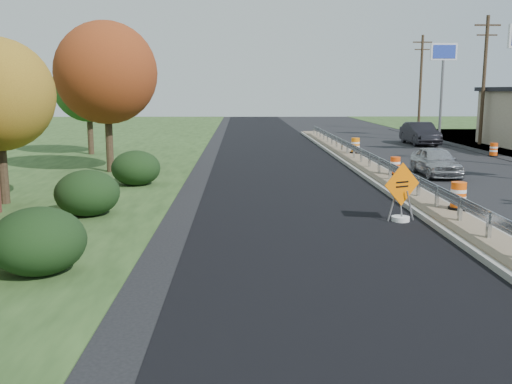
{
  "coord_description": "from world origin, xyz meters",
  "views": [
    {
      "loc": [
        -6.51,
        -18.37,
        4.05
      ],
      "look_at": [
        -6.06,
        -1.9,
        1.1
      ],
      "focal_mm": 40.0,
      "sensor_mm": 36.0,
      "label": 1
    }
  ],
  "objects_px": {
    "barrel_shoulder_far": "(416,136)",
    "barrel_median_far": "(355,146)",
    "barrel_median_mid": "(395,166)",
    "barrel_median_near": "(458,196)",
    "car_silver": "(436,161)",
    "car_dark_mid": "(420,133)",
    "caution_sign": "(401,207)",
    "barrel_shoulder_mid": "(494,150)"
  },
  "relations": [
    {
      "from": "caution_sign",
      "to": "barrel_median_mid",
      "type": "distance_m",
      "value": 8.61
    },
    {
      "from": "barrel_median_far",
      "to": "barrel_shoulder_mid",
      "type": "height_order",
      "value": "barrel_median_far"
    },
    {
      "from": "barrel_median_near",
      "to": "car_dark_mid",
      "type": "distance_m",
      "value": 25.41
    },
    {
      "from": "caution_sign",
      "to": "barrel_shoulder_far",
      "type": "xyz_separation_m",
      "value": [
        9.16,
        28.44,
        -0.05
      ]
    },
    {
      "from": "barrel_median_near",
      "to": "car_silver",
      "type": "xyz_separation_m",
      "value": [
        2.29,
        8.86,
        0.03
      ]
    },
    {
      "from": "barrel_median_mid",
      "to": "barrel_shoulder_mid",
      "type": "height_order",
      "value": "barrel_median_mid"
    },
    {
      "from": "barrel_median_near",
      "to": "car_dark_mid",
      "type": "height_order",
      "value": "car_dark_mid"
    },
    {
      "from": "barrel_median_mid",
      "to": "barrel_median_near",
      "type": "bearing_deg",
      "value": -90.0
    },
    {
      "from": "barrel_median_mid",
      "to": "car_dark_mid",
      "type": "xyz_separation_m",
      "value": [
        6.45,
        16.94,
        0.21
      ]
    },
    {
      "from": "barrel_shoulder_mid",
      "to": "car_silver",
      "type": "relative_size",
      "value": 0.21
    },
    {
      "from": "barrel_shoulder_far",
      "to": "barrel_median_near",
      "type": "bearing_deg",
      "value": -104.37
    },
    {
      "from": "car_silver",
      "to": "car_dark_mid",
      "type": "height_order",
      "value": "car_dark_mid"
    },
    {
      "from": "barrel_median_near",
      "to": "barrel_shoulder_mid",
      "type": "relative_size",
      "value": 1.06
    },
    {
      "from": "barrel_median_near",
      "to": "barrel_median_mid",
      "type": "distance_m",
      "value": 7.64
    },
    {
      "from": "barrel_median_near",
      "to": "barrel_median_far",
      "type": "distance_m",
      "value": 16.77
    },
    {
      "from": "barrel_median_mid",
      "to": "car_silver",
      "type": "bearing_deg",
      "value": 27.95
    },
    {
      "from": "caution_sign",
      "to": "barrel_shoulder_mid",
      "type": "height_order",
      "value": "caution_sign"
    },
    {
      "from": "caution_sign",
      "to": "car_dark_mid",
      "type": "height_order",
      "value": "caution_sign"
    },
    {
      "from": "barrel_median_near",
      "to": "barrel_median_mid",
      "type": "xyz_separation_m",
      "value": [
        -0.0,
        7.64,
        -0.03
      ]
    },
    {
      "from": "barrel_shoulder_far",
      "to": "caution_sign",
      "type": "bearing_deg",
      "value": -107.86
    },
    {
      "from": "barrel_median_far",
      "to": "barrel_shoulder_mid",
      "type": "relative_size",
      "value": 1.12
    },
    {
      "from": "barrel_shoulder_far",
      "to": "car_dark_mid",
      "type": "relative_size",
      "value": 0.17
    },
    {
      "from": "car_dark_mid",
      "to": "barrel_shoulder_far",
      "type": "bearing_deg",
      "value": 78.12
    },
    {
      "from": "barrel_shoulder_far",
      "to": "car_dark_mid",
      "type": "bearing_deg",
      "value": -101.72
    },
    {
      "from": "barrel_median_mid",
      "to": "car_dark_mid",
      "type": "distance_m",
      "value": 18.13
    },
    {
      "from": "barrel_shoulder_far",
      "to": "barrel_shoulder_mid",
      "type": "bearing_deg",
      "value": -82.42
    },
    {
      "from": "barrel_median_near",
      "to": "barrel_shoulder_far",
      "type": "height_order",
      "value": "barrel_median_near"
    },
    {
      "from": "car_silver",
      "to": "caution_sign",
      "type": "bearing_deg",
      "value": -114.02
    },
    {
      "from": "barrel_median_mid",
      "to": "car_dark_mid",
      "type": "relative_size",
      "value": 0.16
    },
    {
      "from": "car_dark_mid",
      "to": "barrel_median_mid",
      "type": "bearing_deg",
      "value": -111.01
    },
    {
      "from": "barrel_median_mid",
      "to": "barrel_median_far",
      "type": "xyz_separation_m",
      "value": [
        0.0,
        9.13,
        0.05
      ]
    },
    {
      "from": "barrel_median_near",
      "to": "barrel_median_far",
      "type": "bearing_deg",
      "value": 90.0
    },
    {
      "from": "caution_sign",
      "to": "barrel_median_near",
      "type": "xyz_separation_m",
      "value": [
        2.06,
        0.72,
        0.19
      ]
    },
    {
      "from": "barrel_median_far",
      "to": "barrel_shoulder_mid",
      "type": "distance_m",
      "value": 8.58
    },
    {
      "from": "barrel_median_far",
      "to": "barrel_shoulder_far",
      "type": "height_order",
      "value": "barrel_median_far"
    },
    {
      "from": "barrel_median_near",
      "to": "caution_sign",
      "type": "bearing_deg",
      "value": -160.87
    },
    {
      "from": "caution_sign",
      "to": "barrel_median_far",
      "type": "distance_m",
      "value": 17.61
    },
    {
      "from": "caution_sign",
      "to": "barrel_shoulder_mid",
      "type": "distance_m",
      "value": 20.38
    },
    {
      "from": "barrel_shoulder_far",
      "to": "barrel_median_far",
      "type": "bearing_deg",
      "value": -122.97
    },
    {
      "from": "barrel_shoulder_mid",
      "to": "barrel_shoulder_far",
      "type": "height_order",
      "value": "barrel_shoulder_far"
    },
    {
      "from": "car_silver",
      "to": "barrel_shoulder_far",
      "type": "bearing_deg",
      "value": 76.15
    },
    {
      "from": "caution_sign",
      "to": "car_dark_mid",
      "type": "relative_size",
      "value": 0.37
    }
  ]
}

